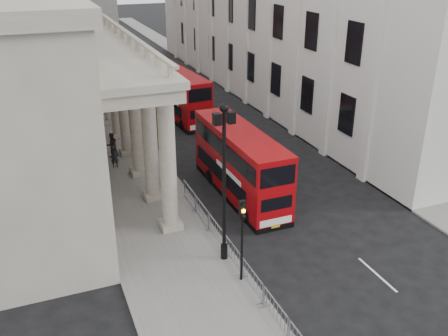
# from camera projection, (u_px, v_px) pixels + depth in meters

# --- Properties ---
(ground) EXTENTS (260.00, 260.00, 0.00)m
(ground) POSITION_uv_depth(u_px,v_px,m) (269.00, 304.00, 22.74)
(ground) COLOR black
(ground) RESTS_ON ground
(sidewalk_west) EXTENTS (6.00, 140.00, 0.12)m
(sidewalk_west) POSITION_uv_depth(u_px,v_px,m) (99.00, 118.00, 47.16)
(sidewalk_west) COLOR slate
(sidewalk_west) RESTS_ON ground
(sidewalk_east) EXTENTS (3.00, 140.00, 0.12)m
(sidewalk_east) POSITION_uv_depth(u_px,v_px,m) (257.00, 100.00, 52.74)
(sidewalk_east) COLOR slate
(sidewalk_east) RESTS_ON ground
(kerb) EXTENTS (0.20, 140.00, 0.14)m
(kerb) POSITION_uv_depth(u_px,v_px,m) (130.00, 114.00, 48.16)
(kerb) COLOR slate
(kerb) RESTS_ON ground
(portico_building) EXTENTS (9.00, 28.00, 12.00)m
(portico_building) POSITION_uv_depth(u_px,v_px,m) (1.00, 98.00, 32.03)
(portico_building) COLOR gray
(portico_building) RESTS_ON ground
(lamp_post_south) EXTENTS (1.05, 0.44, 8.32)m
(lamp_post_south) POSITION_uv_depth(u_px,v_px,m) (224.00, 174.00, 23.94)
(lamp_post_south) COLOR black
(lamp_post_south) RESTS_ON sidewalk_west
(lamp_post_mid) EXTENTS (1.05, 0.44, 8.32)m
(lamp_post_mid) POSITION_uv_depth(u_px,v_px,m) (146.00, 92.00, 37.51)
(lamp_post_mid) COLOR black
(lamp_post_mid) RESTS_ON sidewalk_west
(lamp_post_north) EXTENTS (1.05, 0.44, 8.32)m
(lamp_post_north) POSITION_uv_depth(u_px,v_px,m) (109.00, 53.00, 51.09)
(lamp_post_north) COLOR black
(lamp_post_north) RESTS_ON sidewalk_west
(traffic_light) EXTENTS (0.28, 0.33, 4.30)m
(traffic_light) POSITION_uv_depth(u_px,v_px,m) (242.00, 226.00, 22.99)
(traffic_light) COLOR black
(traffic_light) RESTS_ON sidewalk_west
(crowd_barriers) EXTENTS (0.50, 18.75, 1.10)m
(crowd_barriers) POSITION_uv_depth(u_px,v_px,m) (242.00, 267.00, 24.24)
(crowd_barriers) COLOR gray
(crowd_barriers) RESTS_ON sidewalk_west
(bus_near) EXTENTS (2.58, 10.22, 4.40)m
(bus_near) POSITION_uv_depth(u_px,v_px,m) (240.00, 162.00, 31.88)
(bus_near) COLOR #9D070B
(bus_near) RESTS_ON ground
(bus_far) EXTENTS (3.20, 10.26, 4.36)m
(bus_far) POSITION_uv_depth(u_px,v_px,m) (179.00, 94.00, 46.66)
(bus_far) COLOR #A6070C
(bus_far) RESTS_ON ground
(pedestrian_a) EXTENTS (0.60, 0.44, 1.53)m
(pedestrian_a) POSITION_uv_depth(u_px,v_px,m) (115.00, 157.00, 36.23)
(pedestrian_a) COLOR black
(pedestrian_a) RESTS_ON sidewalk_west
(pedestrian_b) EXTENTS (1.04, 0.86, 1.92)m
(pedestrian_b) POSITION_uv_depth(u_px,v_px,m) (112.00, 145.00, 37.94)
(pedestrian_b) COLOR black
(pedestrian_b) RESTS_ON sidewalk_west
(pedestrian_c) EXTENTS (0.81, 0.56, 1.58)m
(pedestrian_c) POSITION_uv_depth(u_px,v_px,m) (138.00, 151.00, 37.27)
(pedestrian_c) COLOR black
(pedestrian_c) RESTS_ON sidewalk_west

